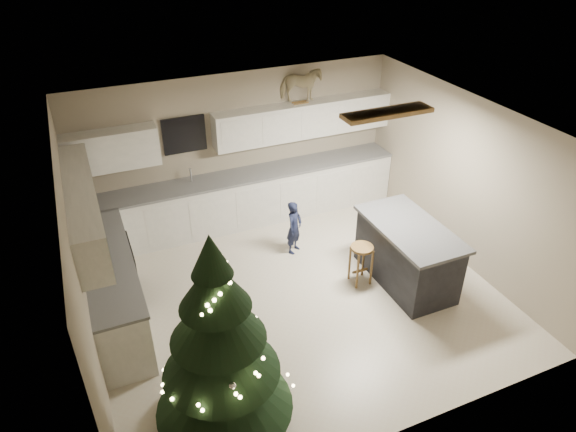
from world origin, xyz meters
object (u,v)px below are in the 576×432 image
object	(u,v)px
bar_stool	(361,255)
rocking_horse	(301,85)
island	(407,254)
christmas_tree	(220,354)
toddler	(294,227)

from	to	relation	value
bar_stool	rocking_horse	bearing A→B (deg)	87.76
rocking_horse	island	bearing A→B (deg)	-149.19
island	rocking_horse	xyz separation A→B (m)	(-0.54, 2.63, 1.83)
christmas_tree	rocking_horse	bearing A→B (deg)	55.84
bar_stool	toddler	bearing A→B (deg)	117.54
toddler	rocking_horse	bearing A→B (deg)	24.65
island	bar_stool	world-z (taller)	island
island	christmas_tree	size ratio (longest dim) A/B	0.69
bar_stool	christmas_tree	world-z (taller)	christmas_tree
toddler	rocking_horse	distance (m)	2.36
island	christmas_tree	xyz separation A→B (m)	(-3.21, -1.29, 0.53)
christmas_tree	toddler	size ratio (longest dim) A/B	2.70
bar_stool	toddler	distance (m)	1.26
rocking_horse	christmas_tree	bearing A→B (deg)	165.03
island	toddler	distance (m)	1.81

